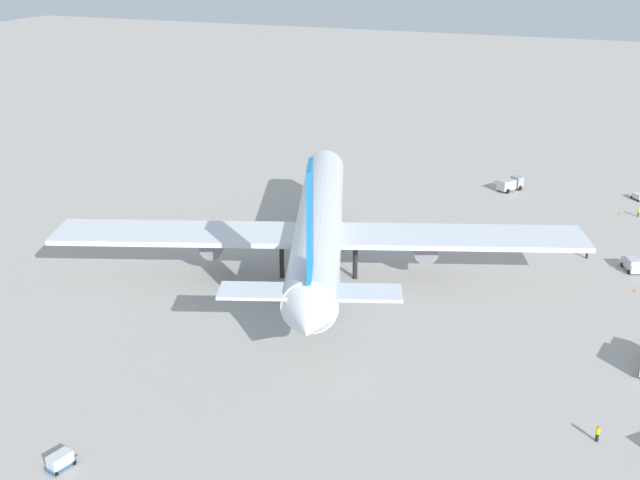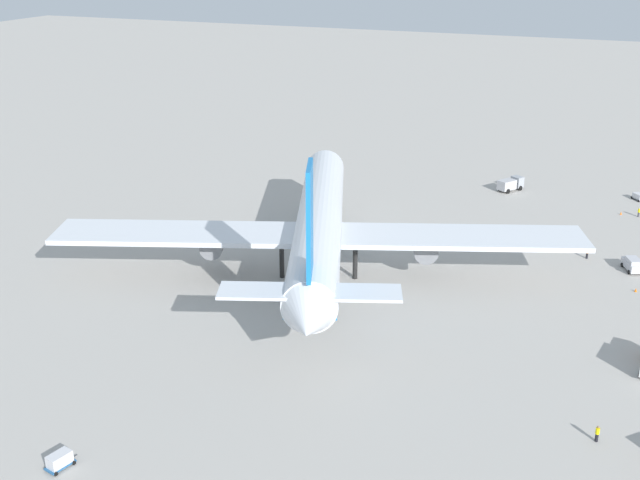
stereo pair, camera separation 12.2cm
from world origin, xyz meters
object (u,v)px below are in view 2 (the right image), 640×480
ground_worker_3 (597,434)px  traffic_cone_0 (636,290)px  ground_worker_4 (587,253)px  baggage_cart_1 (60,460)px  baggage_cart_0 (639,197)px  service_van (633,264)px  traffic_cone_1 (621,213)px  service_truck_0 (511,184)px  airliner (319,226)px  ground_worker_0 (639,212)px

ground_worker_3 → traffic_cone_0: 38.36m
ground_worker_4 → traffic_cone_0: bearing=-144.1°
baggage_cart_1 → ground_worker_3: size_ratio=1.88×
baggage_cart_0 → baggage_cart_1: baggage_cart_1 is taller
ground_worker_3 → service_van: bearing=-2.4°
traffic_cone_0 → traffic_cone_1: bearing=5.6°
ground_worker_3 → service_truck_0: bearing=15.0°
traffic_cone_0 → ground_worker_3: bearing=176.0°
airliner → service_van: size_ratio=16.21×
ground_worker_3 → ground_worker_4: (48.28, 4.57, -0.00)m
airliner → ground_worker_4: bearing=-60.2°
ground_worker_0 → traffic_cone_0: (-33.25, -0.36, -0.59)m
ground_worker_4 → airliner: bearing=119.8°
service_truck_0 → traffic_cone_1: (-6.80, -20.49, -1.09)m
airliner → service_van: bearing=-66.8°
ground_worker_0 → ground_worker_3: size_ratio=0.97×
ground_worker_4 → traffic_cone_0: ground_worker_4 is taller
traffic_cone_0 → traffic_cone_1: (33.32, 3.25, 0.00)m
ground_worker_3 → traffic_cone_0: bearing=-4.0°
ground_worker_3 → traffic_cone_0: ground_worker_3 is taller
baggage_cart_1 → ground_worker_4: (71.13, -41.40, 0.08)m
airliner → ground_worker_4: (20.58, -35.87, -6.49)m
service_van → ground_worker_3: bearing=177.6°
service_van → baggage_cart_0: 35.57m
service_truck_0 → traffic_cone_0: service_truck_0 is taller
baggage_cart_0 → traffic_cone_0: size_ratio=5.64×
ground_worker_3 → ground_worker_0: bearing=-1.9°
baggage_cart_0 → traffic_cone_1: size_ratio=5.64×
traffic_cone_0 → baggage_cart_0: bearing=0.8°
service_van → traffic_cone_0: service_van is taller
ground_worker_0 → traffic_cone_1: size_ratio=3.10×
ground_worker_0 → traffic_cone_0: ground_worker_0 is taller
service_truck_0 → ground_worker_0: size_ratio=3.30×
ground_worker_4 → ground_worker_3: bearing=-174.6°
baggage_cart_0 → baggage_cart_1: size_ratio=0.94×
traffic_cone_0 → baggage_cart_1: bearing=141.5°
airliner → ground_worker_3: (-27.70, -40.44, -6.48)m
ground_worker_4 → traffic_cone_1: 23.65m
ground_worker_0 → ground_worker_4: (-23.22, 6.90, 0.03)m
airliner → baggage_cart_1: 51.28m
service_van → airliner: bearing=113.2°
baggage_cart_1 → airliner: bearing=-6.2°
service_van → ground_worker_4: bearing=69.8°
ground_worker_3 → ground_worker_4: ground_worker_3 is taller
baggage_cart_1 → ground_worker_3: ground_worker_3 is taller
baggage_cart_0 → baggage_cart_1: bearing=155.2°
airliner → traffic_cone_1: airliner is taller
ground_worker_3 → traffic_cone_0: size_ratio=3.20×
service_van → ground_worker_3: (-45.89, 1.96, -0.13)m
airliner → service_truck_0: 54.58m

